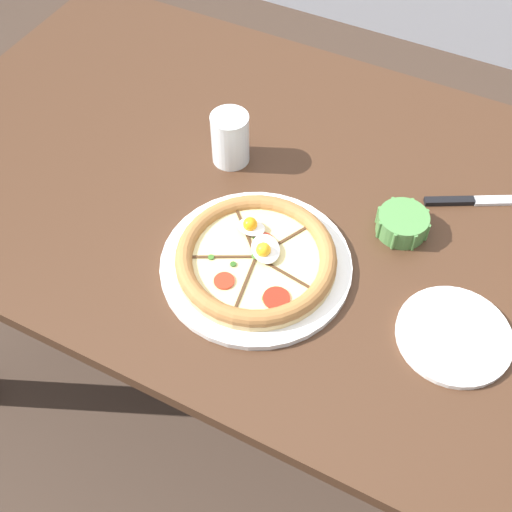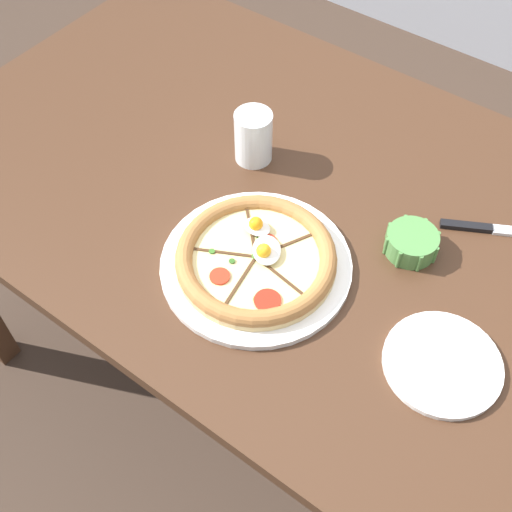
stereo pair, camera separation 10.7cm
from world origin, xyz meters
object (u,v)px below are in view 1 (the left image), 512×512
object	(u,v)px
knife_main	(481,201)
water_glass	(230,141)
side_saucer	(454,335)
pizza	(256,260)
dining_table	(292,230)
ramekin_bowl	(402,223)

from	to	relation	value
knife_main	water_glass	size ratio (longest dim) A/B	1.91
water_glass	side_saucer	bearing A→B (deg)	-21.24
pizza	knife_main	world-z (taller)	pizza
water_glass	pizza	bearing A→B (deg)	-52.59
pizza	side_saucer	distance (m)	0.34
knife_main	water_glass	xyz separation A→B (m)	(-0.47, -0.11, 0.04)
pizza	dining_table	bearing A→B (deg)	92.73
side_saucer	knife_main	bearing A→B (deg)	96.75
ramekin_bowl	knife_main	world-z (taller)	ramekin_bowl
dining_table	knife_main	distance (m)	0.36
knife_main	water_glass	world-z (taller)	water_glass
knife_main	dining_table	bearing A→B (deg)	176.74
ramekin_bowl	dining_table	bearing A→B (deg)	-176.15
dining_table	ramekin_bowl	distance (m)	0.23
dining_table	side_saucer	world-z (taller)	side_saucer
dining_table	knife_main	xyz separation A→B (m)	(0.31, 0.15, 0.10)
dining_table	pizza	xyz separation A→B (m)	(0.01, -0.17, 0.11)
dining_table	pizza	size ratio (longest dim) A/B	4.78
ramekin_bowl	water_glass	bearing A→B (deg)	175.92
pizza	water_glass	size ratio (longest dim) A/B	3.12
pizza	water_glass	world-z (taller)	water_glass
ramekin_bowl	side_saucer	distance (m)	0.22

